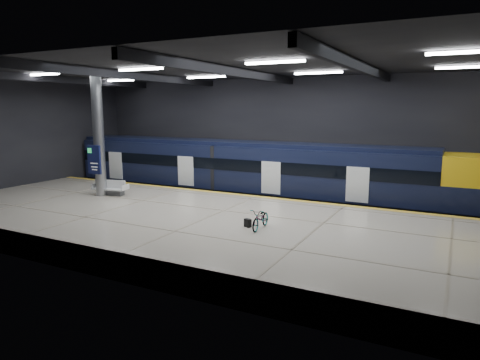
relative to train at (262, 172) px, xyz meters
The scene contains 10 objects.
ground 5.94m from the train, 80.84° to the right, with size 30.00×30.00×0.00m, color black.
room_shell 6.66m from the train, 80.85° to the right, with size 30.10×16.10×8.05m.
platform 8.19m from the train, 83.68° to the right, with size 30.00×11.00×1.10m, color beige.
safety_strip 3.04m from the train, 72.11° to the right, with size 30.00×0.40×0.01m, color gold.
rails 2.17m from the train, ahead, with size 30.00×1.52×0.16m.
train is the anchor object (origin of this frame).
bench 9.17m from the train, 137.48° to the right, with size 2.12×1.22×0.88m.
bicycle 9.43m from the train, 65.99° to the right, with size 0.58×1.67×0.88m, color #99999E.
pannier_bag 9.22m from the train, 69.41° to the right, with size 0.30×0.18×0.35m, color black.
info_column 9.95m from the train, 137.48° to the right, with size 0.90×0.78×6.90m.
Camera 1 is at (10.00, -18.68, 6.02)m, focal length 32.00 mm.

